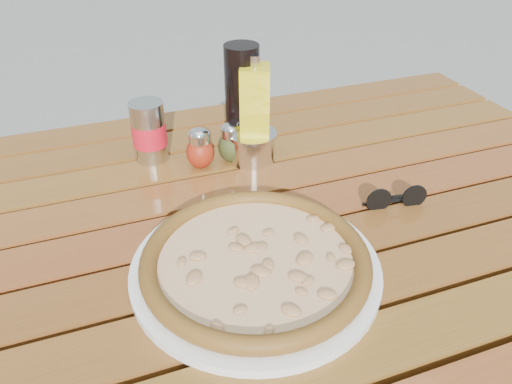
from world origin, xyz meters
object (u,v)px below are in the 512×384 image
object	(u,v)px
sunglasses	(396,199)
plate	(256,268)
dark_bottle	(242,102)
olive_oil_cruet	(255,114)
oregano_shaker	(232,143)
soda_can	(149,132)
parmesan_tin	(252,146)
table	(260,247)
pizza	(256,260)
pepper_shaker	(200,149)

from	to	relation	value
sunglasses	plate	bearing A→B (deg)	-156.14
dark_bottle	olive_oil_cruet	distance (m)	0.04
dark_bottle	oregano_shaker	bearing A→B (deg)	-141.49
sunglasses	dark_bottle	bearing A→B (deg)	133.88
oregano_shaker	dark_bottle	world-z (taller)	dark_bottle
soda_can	parmesan_tin	distance (m)	0.20
plate	parmesan_tin	distance (m)	0.33
plate	sunglasses	distance (m)	0.29
oregano_shaker	parmesan_tin	bearing A→B (deg)	-13.06
dark_bottle	sunglasses	size ratio (longest dim) A/B	1.98
table	sunglasses	world-z (taller)	sunglasses
dark_bottle	soda_can	xyz separation A→B (m)	(-0.18, 0.04, -0.05)
pizza	oregano_shaker	distance (m)	0.32
soda_can	parmesan_tin	world-z (taller)	soda_can
oregano_shaker	dark_bottle	size ratio (longest dim) A/B	0.37
oregano_shaker	pepper_shaker	bearing A→B (deg)	-178.83
dark_bottle	sunglasses	bearing A→B (deg)	-55.64
plate	pizza	xyz separation A→B (m)	(-0.00, 0.00, 0.02)
soda_can	sunglasses	distance (m)	0.48
pepper_shaker	parmesan_tin	bearing A→B (deg)	-4.31
pizza	parmesan_tin	world-z (taller)	parmesan_tin
plate	oregano_shaker	xyz separation A→B (m)	(0.07, 0.32, 0.03)
pepper_shaker	parmesan_tin	world-z (taller)	pepper_shaker
table	oregano_shaker	xyz separation A→B (m)	(0.01, 0.18, 0.11)
table	soda_can	xyz separation A→B (m)	(-0.14, 0.25, 0.13)
table	parmesan_tin	xyz separation A→B (m)	(0.05, 0.18, 0.11)
pepper_shaker	oregano_shaker	size ratio (longest dim) A/B	1.00
pepper_shaker	dark_bottle	world-z (taller)	dark_bottle
table	oregano_shaker	size ratio (longest dim) A/B	17.07
oregano_shaker	sunglasses	bearing A→B (deg)	-48.65
soda_can	olive_oil_cruet	bearing A→B (deg)	-19.76
pizza	table	bearing A→B (deg)	67.01
olive_oil_cruet	parmesan_tin	distance (m)	0.07
oregano_shaker	parmesan_tin	xyz separation A→B (m)	(0.04, -0.01, -0.01)
plate	soda_can	xyz separation A→B (m)	(-0.08, 0.38, 0.05)
dark_bottle	pizza	bearing A→B (deg)	-105.85
pizza	pepper_shaker	world-z (taller)	pepper_shaker
pepper_shaker	parmesan_tin	size ratio (longest dim) A/B	0.74
plate	dark_bottle	distance (m)	0.37
table	dark_bottle	xyz separation A→B (m)	(0.04, 0.21, 0.19)
table	pepper_shaker	bearing A→B (deg)	106.49
sunglasses	table	bearing A→B (deg)	174.43
oregano_shaker	parmesan_tin	size ratio (longest dim) A/B	0.74
table	oregano_shaker	distance (m)	0.22
pepper_shaker	olive_oil_cruet	size ratio (longest dim) A/B	0.39
table	plate	distance (m)	0.17
table	dark_bottle	world-z (taller)	dark_bottle
olive_oil_cruet	table	bearing A→B (deg)	-107.17
pepper_shaker	table	bearing A→B (deg)	-73.51
plate	dark_bottle	xyz separation A→B (m)	(0.10, 0.34, 0.10)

